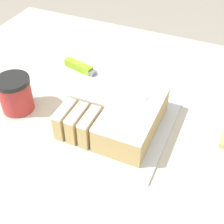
% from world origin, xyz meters
% --- Properties ---
extents(countertop, '(1.40, 1.10, 0.89)m').
position_xyz_m(countertop, '(0.00, 0.00, 0.44)').
color(countertop, beige).
rests_on(countertop, ground_plane).
extents(cake_board, '(0.32, 0.31, 0.01)m').
position_xyz_m(cake_board, '(-0.03, -0.01, 0.89)').
color(cake_board, silver).
rests_on(cake_board, countertop).
extents(cake, '(0.25, 0.24, 0.08)m').
position_xyz_m(cake, '(-0.02, -0.01, 0.93)').
color(cake, tan).
rests_on(cake, cake_board).
extents(knife, '(0.28, 0.08, 0.02)m').
position_xyz_m(knife, '(-0.15, 0.07, 0.98)').
color(knife, silver).
rests_on(knife, cake).
extents(coffee_cup, '(0.10, 0.10, 0.11)m').
position_xyz_m(coffee_cup, '(-0.31, -0.06, 0.94)').
color(coffee_cup, '#B23333').
rests_on(coffee_cup, countertop).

